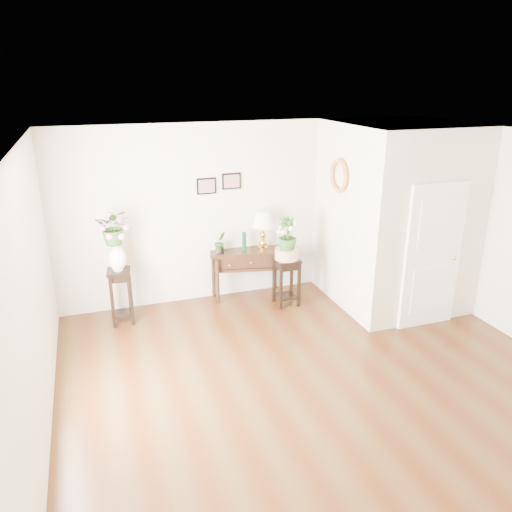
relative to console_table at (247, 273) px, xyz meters
name	(u,v)px	position (x,y,z in m)	size (l,w,h in m)	color
floor	(317,378)	(0.05, -2.57, -0.40)	(6.00, 5.50, 0.02)	#442C14
ceiling	(329,143)	(0.05, -2.57, 2.40)	(6.00, 5.50, 0.02)	white
wall_back	(247,211)	(0.05, 0.18, 1.00)	(6.00, 0.02, 2.80)	beige
wall_left	(30,309)	(-2.95, -2.57, 1.00)	(0.02, 5.50, 2.80)	beige
partition	(394,215)	(2.15, -0.79, 1.00)	(1.80, 1.95, 2.80)	beige
door	(433,257)	(2.15, -1.79, 0.65)	(0.90, 0.05, 2.10)	white
art_print_left	(206,186)	(-0.60, 0.16, 1.45)	(0.30, 0.02, 0.25)	black
art_print_right	(231,181)	(-0.20, 0.16, 1.50)	(0.30, 0.02, 0.25)	black
wall_ornament	(339,176)	(1.21, -0.67, 1.65)	(0.51, 0.51, 0.07)	orange
console_table	(247,273)	(0.00, 0.00, 0.00)	(1.20, 0.40, 0.80)	black
table_lamp	(263,228)	(0.27, 0.00, 0.75)	(0.36, 0.36, 0.63)	gold
green_vase	(244,240)	(-0.05, 0.00, 0.57)	(0.06, 0.06, 0.31)	#083B1F
potted_plant	(220,243)	(-0.45, 0.00, 0.57)	(0.19, 0.15, 0.34)	#294C1B
plant_stand_a	(121,296)	(-2.03, -0.30, 0.02)	(0.32, 0.32, 0.83)	black
porcelain_vase	(117,255)	(-2.03, -0.30, 0.65)	(0.25, 0.25, 0.43)	white
lily_arrangement	(114,226)	(-2.03, -0.30, 1.09)	(0.47, 0.40, 0.52)	#294C1B
plant_stand_b	(286,282)	(0.48, -0.50, -0.02)	(0.36, 0.36, 0.77)	black
ceramic_bowl	(287,254)	(0.48, -0.50, 0.45)	(0.37, 0.37, 0.17)	beige
narcissus	(287,235)	(0.48, -0.50, 0.76)	(0.30, 0.30, 0.53)	#294C1B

